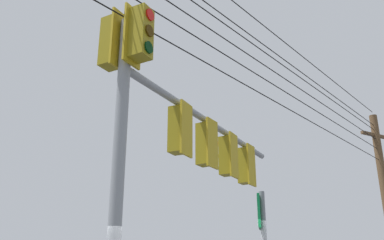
{
  "coord_description": "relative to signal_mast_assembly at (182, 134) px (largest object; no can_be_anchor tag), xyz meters",
  "views": [
    {
      "loc": [
        5.1,
        -2.28,
        1.9
      ],
      "look_at": [
        -2.17,
        1.07,
        4.79
      ],
      "focal_mm": 39.47,
      "sensor_mm": 36.0,
      "label": 1
    }
  ],
  "objects": [
    {
      "name": "signal_mast_assembly",
      "position": [
        0.0,
        0.0,
        0.0
      ],
      "size": [
        4.19,
        5.5,
        6.04
      ],
      "color": "gray",
      "rests_on": "ground"
    }
  ]
}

